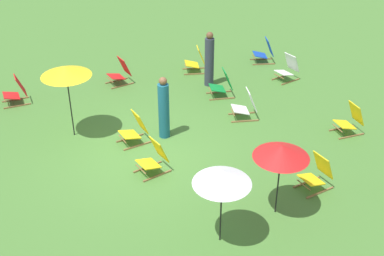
# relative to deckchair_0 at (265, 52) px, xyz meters

# --- Properties ---
(ground_plane) EXTENTS (40.00, 40.00, 0.00)m
(ground_plane) POSITION_rel_deckchair_0_xyz_m (3.96, -5.42, -0.37)
(ground_plane) COLOR #477A33
(deckchair_0) EXTENTS (0.67, 0.86, 0.83)m
(deckchair_0) POSITION_rel_deckchair_0_xyz_m (0.00, 0.00, 0.00)
(deckchair_0) COLOR olive
(deckchair_0) RESTS_ON ground
(deckchair_1) EXTENTS (0.65, 0.85, 0.83)m
(deckchair_1) POSITION_rel_deckchair_0_xyz_m (3.20, -2.34, 0.00)
(deckchair_1) COLOR olive
(deckchair_1) RESTS_ON ground
(deckchair_2) EXTENTS (0.66, 0.86, 0.83)m
(deckchair_2) POSITION_rel_deckchair_0_xyz_m (-0.13, -2.43, 0.00)
(deckchair_2) COLOR olive
(deckchair_2) RESTS_ON ground
(deckchair_3) EXTENTS (0.63, 0.85, 0.83)m
(deckchair_3) POSITION_rel_deckchair_0_xyz_m (1.49, 0.01, 0.00)
(deckchair_3) COLOR olive
(deckchair_3) RESTS_ON ground
(deckchair_4) EXTENTS (0.62, 0.84, 0.83)m
(deckchair_4) POSITION_rel_deckchair_0_xyz_m (1.77, -2.38, 0.00)
(deckchair_4) COLOR olive
(deckchair_4) RESTS_ON ground
(deckchair_5) EXTENTS (0.58, 0.82, 0.83)m
(deckchair_5) POSITION_rel_deckchair_0_xyz_m (6.59, -2.32, 0.00)
(deckchair_5) COLOR olive
(deckchair_5) RESTS_ON ground
(deckchair_6) EXTENTS (0.50, 0.78, 0.83)m
(deckchair_6) POSITION_rel_deckchair_0_xyz_m (4.91, -0.19, 0.00)
(deckchair_6) COLOR olive
(deckchair_6) RESTS_ON ground
(deckchair_7) EXTENTS (0.50, 0.77, 0.83)m
(deckchair_7) POSITION_rel_deckchair_0_xyz_m (-0.02, -8.05, 0.00)
(deckchair_7) COLOR olive
(deckchair_7) RESTS_ON ground
(deckchair_8) EXTENTS (0.59, 0.82, 0.83)m
(deckchair_8) POSITION_rel_deckchair_0_xyz_m (3.29, -5.49, 0.00)
(deckchair_8) COLOR olive
(deckchair_8) RESTS_ON ground
(deckchair_9) EXTENTS (0.61, 0.83, 0.83)m
(deckchair_9) POSITION_rel_deckchair_0_xyz_m (-0.19, -4.94, 0.00)
(deckchair_9) COLOR olive
(deckchair_9) RESTS_ON ground
(deckchair_11) EXTENTS (0.64, 0.85, 0.83)m
(deckchair_11) POSITION_rel_deckchair_0_xyz_m (4.68, -5.45, 0.00)
(deckchair_11) COLOR olive
(deckchair_11) RESTS_ON ground
(umbrella_0) EXTENTS (1.09, 1.09, 1.64)m
(umbrella_0) POSITION_rel_deckchair_0_xyz_m (7.33, -4.98, 1.13)
(umbrella_0) COLOR black
(umbrella_0) RESTS_ON ground
(umbrella_1) EXTENTS (1.12, 1.12, 1.64)m
(umbrella_1) POSITION_rel_deckchair_0_xyz_m (7.00, -3.57, 1.14)
(umbrella_1) COLOR black
(umbrella_1) RESTS_ON ground
(umbrella_2) EXTENTS (1.24, 1.24, 1.92)m
(umbrella_2) POSITION_rel_deckchair_0_xyz_m (2.35, -6.87, 1.43)
(umbrella_2) COLOR black
(umbrella_2) RESTS_ON ground
(person_0) EXTENTS (0.34, 0.34, 1.71)m
(person_0) POSITION_rel_deckchair_0_xyz_m (0.92, -2.44, 0.45)
(person_0) COLOR #333847
(person_0) RESTS_ON ground
(person_1) EXTENTS (0.36, 0.36, 1.67)m
(person_1) POSITION_rel_deckchair_0_xyz_m (3.29, -4.71, 0.43)
(person_1) COLOR #195972
(person_1) RESTS_ON ground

